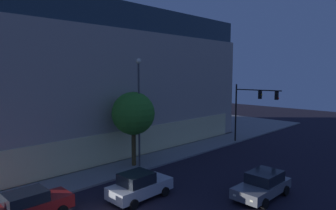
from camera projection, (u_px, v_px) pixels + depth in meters
The scene contains 7 objects.
modern_building at pixel (87, 81), 35.37m from camera, with size 31.30×21.44×14.47m.
traffic_light_far_corner at pixel (252, 103), 32.79m from camera, with size 0.68×5.24×6.65m.
street_lamp_sidewalk at pixel (139, 101), 24.48m from camera, with size 0.44×0.44×9.11m.
sidewalk_tree at pixel (133, 114), 24.88m from camera, with size 3.66×3.66×6.34m.
car_red at pixel (31, 205), 16.16m from camera, with size 4.20×2.05×1.64m.
car_silver at pixel (139, 186), 18.85m from camera, with size 4.30×2.18×1.74m.
car_grey at pixel (263, 185), 19.10m from camera, with size 4.60×2.19×1.64m.
Camera 1 is at (-7.88, -12.43, 8.03)m, focal length 31.41 mm.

